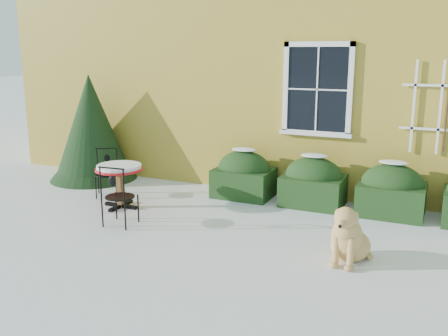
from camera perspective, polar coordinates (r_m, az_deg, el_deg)
The scene contains 8 objects.
ground at distance 6.98m, azimuth -3.43°, elevation -8.95°, with size 80.00×80.00×0.00m, color white.
house at distance 13.07m, azimuth 11.34°, elevation 15.56°, with size 12.40×8.40×6.40m.
hedge_row at distance 8.66m, azimuth 14.34°, elevation -2.10°, with size 4.95×0.80×0.91m.
evergreen_shrub at distance 10.74m, azimuth -14.86°, elevation 3.39°, with size 1.80×1.80×2.18m.
bistro_table at distance 8.65m, azimuth -11.88°, elevation -0.44°, with size 0.81×0.81×0.75m.
patio_chair_near at distance 7.79m, azimuth -11.98°, elevation -3.10°, with size 0.46×0.46×0.95m.
patio_chair_far at distance 9.48m, azimuth -13.25°, elevation -0.51°, with size 0.53×0.53×0.87m.
dog at distance 6.54m, azimuth 14.01°, elevation -7.83°, with size 0.57×0.88×0.80m.
Camera 1 is at (3.04, -5.70, 2.63)m, focal length 40.00 mm.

